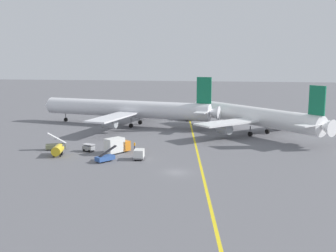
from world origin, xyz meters
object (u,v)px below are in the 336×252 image
(gse_catering_truck_tall, at_px, (117,145))
(airliner_at_gate_left, at_px, (126,109))
(airliner_being_pushed, at_px, (252,116))
(gse_baggage_cart_trailing, at_px, (89,148))
(gse_stair_truck_yellow, at_px, (56,145))
(pushback_tug, at_px, (185,117))
(gse_belt_loader_portside, at_px, (105,158))
(gse_container_dolly_flat, at_px, (139,154))
(gse_fuel_bowser_stubby, at_px, (58,150))
(ground_crew_ramp_agent_by_cones, at_px, (135,145))

(gse_catering_truck_tall, bearing_deg, airliner_at_gate_left, 101.87)
(airliner_being_pushed, relative_size, gse_baggage_cart_trailing, 13.34)
(airliner_at_gate_left, relative_size, airliner_being_pushed, 1.46)
(airliner_being_pushed, xyz_separation_m, gse_stair_truck_yellow, (-45.92, -28.32, -3.99))
(pushback_tug, height_order, gse_belt_loader_portside, gse_belt_loader_portside)
(gse_stair_truck_yellow, height_order, gse_container_dolly_flat, gse_stair_truck_yellow)
(airliner_being_pushed, height_order, gse_fuel_bowser_stubby, airliner_being_pushed)
(airliner_being_pushed, relative_size, gse_stair_truck_yellow, 8.39)
(airliner_at_gate_left, relative_size, gse_fuel_bowser_stubby, 11.70)
(airliner_being_pushed, relative_size, ground_crew_ramp_agent_by_cones, 24.55)
(gse_baggage_cart_trailing, height_order, ground_crew_ramp_agent_by_cones, gse_baggage_cart_trailing)
(gse_baggage_cart_trailing, bearing_deg, ground_crew_ramp_agent_by_cones, 22.03)
(gse_container_dolly_flat, relative_size, gse_baggage_cart_trailing, 1.09)
(gse_stair_truck_yellow, bearing_deg, gse_catering_truck_tall, -3.66)
(pushback_tug, relative_size, gse_container_dolly_flat, 2.36)
(gse_baggage_cart_trailing, bearing_deg, gse_stair_truck_yellow, 176.28)
(airliner_at_gate_left, height_order, gse_fuel_bowser_stubby, airliner_at_gate_left)
(airliner_at_gate_left, distance_m, pushback_tug, 22.31)
(gse_fuel_bowser_stubby, bearing_deg, gse_catering_truck_tall, 20.64)
(pushback_tug, distance_m, gse_belt_loader_portside, 59.88)
(gse_baggage_cart_trailing, bearing_deg, gse_belt_loader_portside, -51.45)
(gse_catering_truck_tall, height_order, gse_fuel_bowser_stubby, gse_catering_truck_tall)
(airliner_at_gate_left, relative_size, gse_container_dolly_flat, 17.80)
(airliner_at_gate_left, xyz_separation_m, gse_container_dolly_flat, (14.12, -42.38, -4.06))
(gse_stair_truck_yellow, distance_m, gse_container_dolly_flat, 22.18)
(gse_stair_truck_yellow, distance_m, ground_crew_ramp_agent_by_cones, 18.38)
(gse_stair_truck_yellow, bearing_deg, gse_fuel_bowser_stubby, -61.03)
(airliner_being_pushed, height_order, ground_crew_ramp_agent_by_cones, airliner_being_pushed)
(airliner_at_gate_left, relative_size, gse_baggage_cart_trailing, 19.49)
(gse_container_dolly_flat, bearing_deg, gse_belt_loader_portside, -155.89)
(airliner_being_pushed, height_order, gse_container_dolly_flat, airliner_being_pushed)
(gse_fuel_bowser_stubby, height_order, gse_baggage_cart_trailing, gse_fuel_bowser_stubby)
(pushback_tug, relative_size, gse_catering_truck_tall, 1.30)
(gse_fuel_bowser_stubby, bearing_deg, gse_baggage_cart_trailing, 44.00)
(gse_stair_truck_yellow, bearing_deg, airliner_at_gate_left, 78.75)
(gse_fuel_bowser_stubby, xyz_separation_m, gse_belt_loader_portside, (11.81, -3.39, -0.51))
(airliner_at_gate_left, height_order, airliner_being_pushed, airliner_at_gate_left)
(gse_fuel_bowser_stubby, distance_m, ground_crew_ramp_agent_by_cones, 17.48)
(airliner_being_pushed, xyz_separation_m, ground_crew_ramp_agent_by_cones, (-27.87, -24.87, -4.14))
(airliner_at_gate_left, height_order, pushback_tug, airliner_at_gate_left)
(airliner_at_gate_left, bearing_deg, gse_stair_truck_yellow, -101.25)
(airliner_at_gate_left, xyz_separation_m, pushback_tug, (17.03, 13.84, -4.01))
(airliner_at_gate_left, distance_m, gse_baggage_cart_trailing, 37.21)
(pushback_tug, bearing_deg, airliner_being_pushed, -45.35)
(ground_crew_ramp_agent_by_cones, bearing_deg, gse_catering_truck_tall, -123.80)
(airliner_at_gate_left, distance_m, gse_fuel_bowser_stubby, 42.30)
(gse_catering_truck_tall, xyz_separation_m, gse_baggage_cart_trailing, (-6.90, 0.43, -0.90))
(airliner_at_gate_left, height_order, gse_stair_truck_yellow, airliner_at_gate_left)
(gse_stair_truck_yellow, relative_size, gse_baggage_cart_trailing, 1.59)
(gse_catering_truck_tall, distance_m, gse_belt_loader_portside, 7.98)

